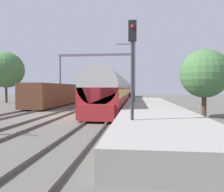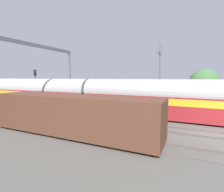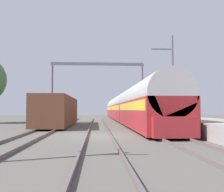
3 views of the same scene
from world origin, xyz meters
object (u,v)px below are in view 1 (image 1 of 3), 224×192
object	(u,v)px
passenger_train	(121,90)
catenary_gantry	(96,68)
railway_signal_far	(133,82)
person_crossing	(130,96)
freight_car	(54,95)
railway_signal_near	(132,64)

from	to	relation	value
passenger_train	catenary_gantry	distance (m)	6.50
passenger_train	railway_signal_far	xyz separation A→B (m)	(1.92, 3.11, 1.43)
person_crossing	catenary_gantry	xyz separation A→B (m)	(-5.57, -0.31, 4.58)
freight_car	catenary_gantry	bearing A→B (deg)	63.96
freight_car	catenary_gantry	world-z (taller)	catenary_gantry
passenger_train	railway_signal_near	xyz separation A→B (m)	(2.42, -28.84, 1.40)
railway_signal_far	railway_signal_near	bearing A→B (deg)	-89.10
person_crossing	railway_signal_far	world-z (taller)	railway_signal_far
railway_signal_near	catenary_gantry	distance (m)	26.06
railway_signal_near	catenary_gantry	size ratio (longest dim) A/B	0.43
freight_car	person_crossing	size ratio (longest dim) A/B	7.51
passenger_train	railway_signal_far	world-z (taller)	railway_signal_far
freight_car	person_crossing	world-z (taller)	freight_car
freight_car	railway_signal_near	distance (m)	20.06
passenger_train	railway_signal_near	bearing A→B (deg)	-85.21
passenger_train	railway_signal_near	distance (m)	28.97
passenger_train	catenary_gantry	size ratio (longest dim) A/B	4.01
passenger_train	person_crossing	xyz separation A→B (m)	(1.63, -3.35, -0.94)
passenger_train	catenary_gantry	xyz separation A→B (m)	(-3.94, -3.66, 3.64)
passenger_train	person_crossing	bearing A→B (deg)	-64.11
railway_signal_near	catenary_gantry	world-z (taller)	catenary_gantry
passenger_train	person_crossing	world-z (taller)	passenger_train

